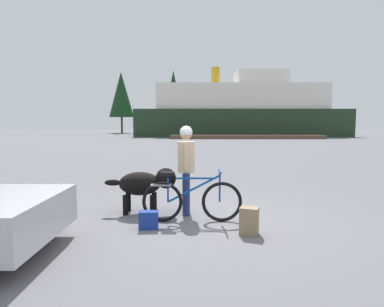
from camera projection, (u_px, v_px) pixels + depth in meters
ground_plane at (201, 217)px, 6.09m from camera, size 160.00×160.00×0.00m
bicycle at (191, 200)px, 5.76m from camera, size 1.76×0.44×0.91m
person_cyclist at (186, 162)px, 6.20m from camera, size 0.32×0.53×1.69m
dog at (145, 183)px, 6.32m from camera, size 1.38×0.53×0.88m
backpack at (249, 221)px, 5.11m from camera, size 0.33×0.29×0.43m
handbag_pannier at (148, 220)px, 5.40m from camera, size 0.34×0.21×0.29m
dock_pier at (246, 137)px, 36.48m from camera, size 16.81×2.61×0.40m
ferry_boat at (240, 112)px, 43.72m from camera, size 26.78×8.98×9.03m
sailboat_moored at (236, 132)px, 46.52m from camera, size 8.29×2.32×8.23m
pine_tree_far_left at (121, 95)px, 55.77m from camera, size 4.19×4.19×10.35m
pine_tree_center at (173, 93)px, 54.08m from camera, size 3.12×3.12×10.34m
pine_tree_far_right at (252, 91)px, 55.96m from camera, size 3.93×3.93×11.03m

